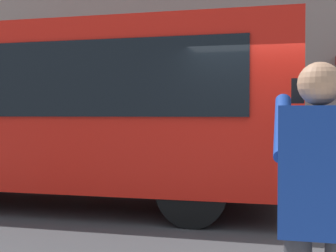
# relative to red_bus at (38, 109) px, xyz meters

# --- Properties ---
(ground_plane) EXTENTS (60.00, 60.00, 0.00)m
(ground_plane) POSITION_rel_red_bus_xyz_m (-4.23, 0.67, -1.68)
(ground_plane) COLOR #38383A
(red_bus) EXTENTS (9.05, 2.54, 3.08)m
(red_bus) POSITION_rel_red_bus_xyz_m (0.00, 0.00, 0.00)
(red_bus) COLOR red
(red_bus) RESTS_ON ground_plane
(pedestrian_photographer) EXTENTS (0.53, 0.52, 1.70)m
(pedestrian_photographer) POSITION_rel_red_bus_xyz_m (-4.47, 5.03, -0.54)
(pedestrian_photographer) COLOR #2D2D33
(pedestrian_photographer) RESTS_ON sidewalk_curb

